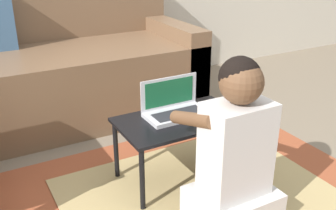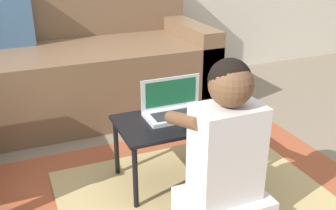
{
  "view_description": "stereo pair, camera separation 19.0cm",
  "coord_description": "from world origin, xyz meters",
  "px_view_note": "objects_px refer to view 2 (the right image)",
  "views": [
    {
      "loc": [
        -0.81,
        -1.45,
        1.14
      ],
      "look_at": [
        0.04,
        0.08,
        0.39
      ],
      "focal_mm": 42.0,
      "sensor_mm": 36.0,
      "label": 1
    },
    {
      "loc": [
        -0.64,
        -1.53,
        1.14
      ],
      "look_at": [
        0.04,
        0.08,
        0.39
      ],
      "focal_mm": 42.0,
      "sensor_mm": 36.0,
      "label": 2
    }
  ],
  "objects_px": {
    "laptop_desk": "(179,126)",
    "computer_mouse": "(219,107)",
    "couch": "(83,68)",
    "laptop": "(176,109)",
    "person_seated": "(225,159)"
  },
  "relations": [
    {
      "from": "laptop",
      "to": "couch",
      "type": "bearing_deg",
      "value": 103.66
    },
    {
      "from": "laptop_desk",
      "to": "person_seated",
      "type": "distance_m",
      "value": 0.41
    },
    {
      "from": "laptop",
      "to": "computer_mouse",
      "type": "xyz_separation_m",
      "value": [
        0.23,
        -0.03,
        -0.01
      ]
    },
    {
      "from": "laptop_desk",
      "to": "person_seated",
      "type": "xyz_separation_m",
      "value": [
        0.02,
        -0.41,
        0.03
      ]
    },
    {
      "from": "couch",
      "to": "laptop",
      "type": "height_order",
      "value": "couch"
    },
    {
      "from": "couch",
      "to": "laptop_desk",
      "type": "xyz_separation_m",
      "value": [
        0.25,
        -1.09,
        -0.01
      ]
    },
    {
      "from": "couch",
      "to": "computer_mouse",
      "type": "bearing_deg",
      "value": -66.0
    },
    {
      "from": "laptop_desk",
      "to": "couch",
      "type": "bearing_deg",
      "value": 103.05
    },
    {
      "from": "couch",
      "to": "person_seated",
      "type": "bearing_deg",
      "value": -79.81
    },
    {
      "from": "laptop_desk",
      "to": "computer_mouse",
      "type": "xyz_separation_m",
      "value": [
        0.23,
        0.01,
        0.06
      ]
    },
    {
      "from": "laptop_desk",
      "to": "person_seated",
      "type": "bearing_deg",
      "value": -87.68
    },
    {
      "from": "computer_mouse",
      "to": "person_seated",
      "type": "height_order",
      "value": "person_seated"
    },
    {
      "from": "laptop_desk",
      "to": "computer_mouse",
      "type": "height_order",
      "value": "computer_mouse"
    },
    {
      "from": "computer_mouse",
      "to": "person_seated",
      "type": "bearing_deg",
      "value": -116.51
    },
    {
      "from": "couch",
      "to": "laptop",
      "type": "bearing_deg",
      "value": -76.34
    }
  ]
}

